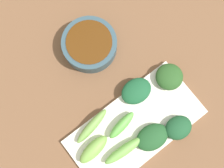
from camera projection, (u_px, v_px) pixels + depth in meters
The scene contains 11 objects.
tabletop at pixel (112, 89), 0.66m from camera, with size 2.10×2.10×0.02m, color brown.
sauce_bowl at pixel (90, 45), 0.65m from camera, with size 0.13×0.13×0.04m.
serving_plate at pixel (135, 127), 0.63m from camera, with size 0.15×0.30×0.01m, color silver.
broccoli_stalk_0 at pixel (93, 149), 0.60m from camera, with size 0.03×0.08×0.03m, color #78AB48.
broccoli_leafy_1 at pixel (136, 91), 0.63m from camera, with size 0.06×0.07×0.03m, color #1A522F.
broccoli_leafy_2 at pixel (169, 77), 0.63m from camera, with size 0.06×0.06×0.03m, color #264F20.
broccoli_stalk_3 at pixel (122, 125), 0.61m from camera, with size 0.02×0.07×0.03m, color #61B248.
broccoli_leafy_4 at pixel (178, 128), 0.61m from camera, with size 0.05×0.06×0.03m, color #1B4B2A.
broccoli_stalk_5 at pixel (124, 150), 0.60m from camera, with size 0.02×0.10×0.03m, color #70AC4A.
broccoli_stalk_6 at pixel (92, 126), 0.61m from camera, with size 0.02×0.10×0.02m, color #719F48.
broccoli_leafy_7 at pixel (152, 138), 0.61m from camera, with size 0.05×0.07×0.03m, color #1E4C25.
Camera 1 is at (0.09, -0.07, 0.66)m, focal length 45.03 mm.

